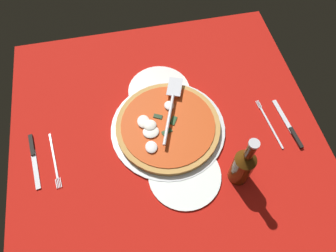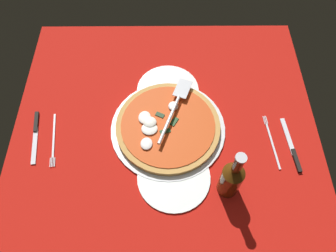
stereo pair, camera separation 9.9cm
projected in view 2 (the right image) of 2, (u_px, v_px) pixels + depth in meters
ground_plane at (165, 135)px, 100.18cm from camera, size 96.78×96.78×0.80cm
pizza_pan at (168, 128)px, 100.21cm from camera, size 36.18×36.18×1.14cm
dinner_plate_left at (174, 177)px, 91.96cm from camera, size 21.37×21.37×1.00cm
dinner_plate_right at (168, 90)px, 108.02cm from camera, size 21.01×21.01×1.00cm
pizza at (167, 126)px, 98.82cm from camera, size 32.77×32.77×3.40cm
pizza_server at (174, 108)px, 99.02cm from camera, size 24.94×11.58×1.00cm
place_setting_near at (282, 146)px, 97.32cm from camera, size 21.63×14.19×1.40cm
place_setting_far at (45, 136)px, 99.01cm from camera, size 21.55×15.22×1.40cm
beer_bottle at (231, 178)px, 83.82cm from camera, size 5.96×5.96×21.35cm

